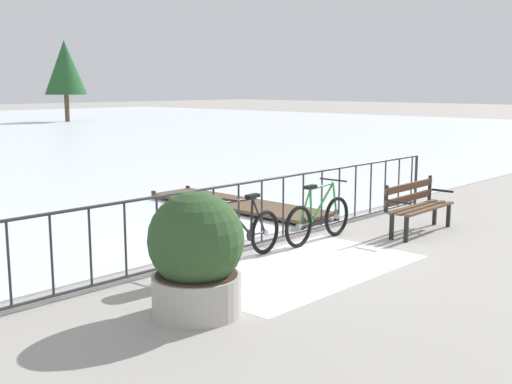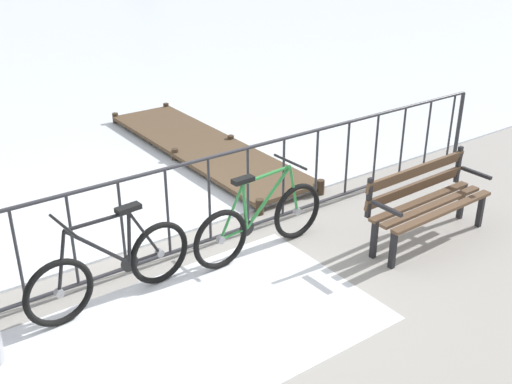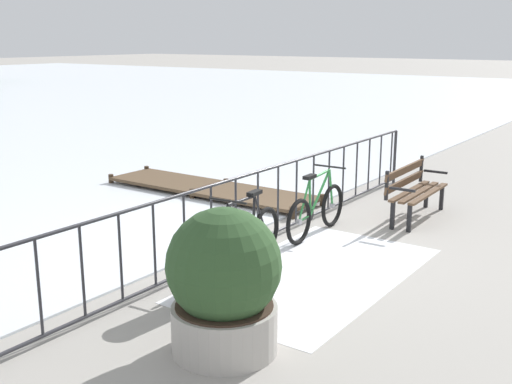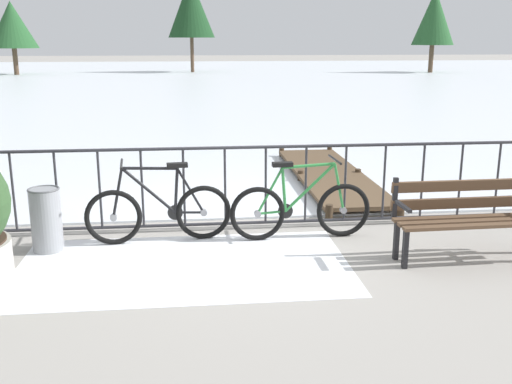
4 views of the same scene
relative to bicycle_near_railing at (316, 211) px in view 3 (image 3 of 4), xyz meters
The scene contains 9 objects.
ground_plane 0.84m from the bicycle_near_railing, 145.36° to the left, with size 160.00×160.00×0.00m, color #9E9991.
snow_patch 1.63m from the bicycle_near_railing, 151.04° to the right, with size 3.51×1.97×0.01m, color white.
railing_fence 0.78m from the bicycle_near_railing, 145.36° to the left, with size 9.06×0.06×1.07m.
bicycle_near_railing is the anchor object (origin of this frame).
bicycle_second 1.68m from the bicycle_near_railing, behind, with size 1.71×0.52×0.97m.
park_bench 1.87m from the bicycle_near_railing, 26.21° to the right, with size 1.61×0.52×0.89m.
planter_with_shrub 3.71m from the bicycle_near_railing, 163.36° to the right, with size 1.06×1.06×1.37m.
trash_bin 2.93m from the bicycle_near_railing, behind, with size 0.35×0.35×0.73m.
wooden_dock 3.04m from the bicycle_near_railing, 70.31° to the left, with size 1.10×4.34×0.20m.
Camera 3 is at (-7.08, -4.77, 2.82)m, focal length 43.82 mm.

